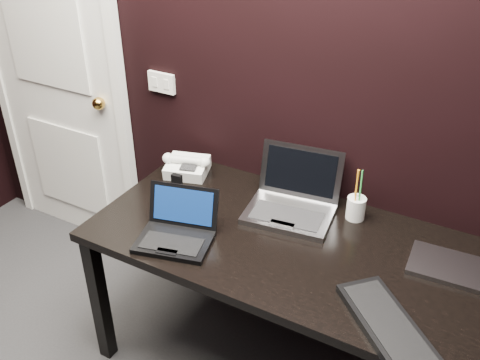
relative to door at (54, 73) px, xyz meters
The scene contains 11 objects.
wall_back 1.37m from the door, ahead, with size 4.00×4.00×0.00m, color black.
door is the anchor object (origin of this frame).
wall_switch 0.73m from the door, ahead, with size 0.15×0.02×0.10m.
desk 1.73m from the door, 12.82° to the right, with size 1.70×0.80×0.74m.
netbook 1.37m from the door, 25.91° to the right, with size 0.35×0.33×0.19m.
silver_laptop 1.57m from the door, ahead, with size 0.41×0.38×0.25m.
ext_keyboard 2.24m from the door, 17.68° to the right, with size 0.47×0.46×0.03m.
closed_laptop 2.24m from the door, ahead, with size 0.29×0.22×0.02m.
desk_phone 1.00m from the door, ahead, with size 0.24×0.23×0.12m.
mobile_phone 1.10m from the door, 17.01° to the right, with size 0.06×0.05×0.10m.
pen_cup 1.82m from the door, ahead, with size 0.08×0.08×0.24m.
Camera 1 is at (0.93, -0.21, 2.07)m, focal length 40.00 mm.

